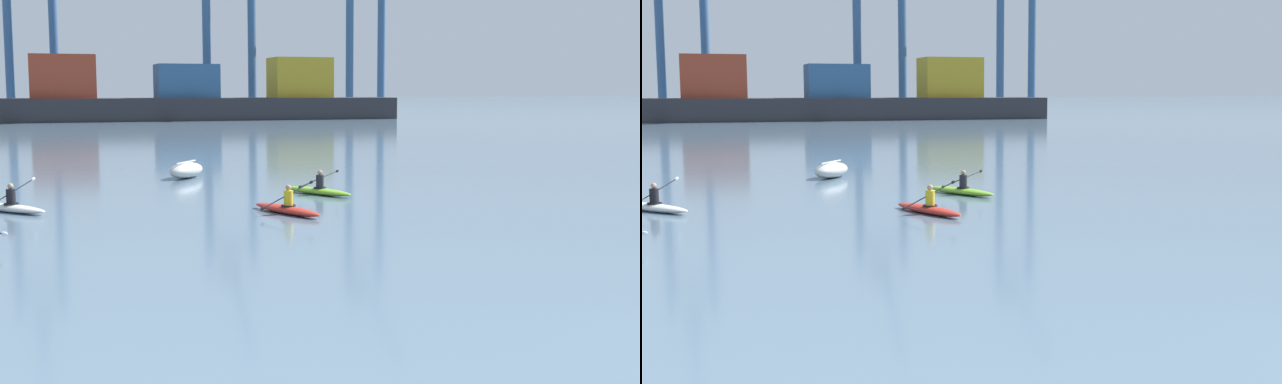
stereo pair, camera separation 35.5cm
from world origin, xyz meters
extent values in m
cube|color=#28282D|center=(6.18, 100.19, 1.44)|extent=(55.89, 8.37, 2.88)
cube|color=#993823|center=(-9.19, 100.19, 5.57)|extent=(7.82, 5.86, 5.38)
cube|color=#2D5684|center=(6.18, 100.19, 5.05)|extent=(7.82, 5.86, 4.34)
cube|color=#B29323|center=(21.55, 100.19, 5.56)|extent=(7.82, 5.86, 5.36)
cylinder|color=#335684|center=(-15.84, 115.45, 14.45)|extent=(1.20, 1.20, 28.90)
cylinder|color=#335684|center=(-9.88, 115.45, 14.45)|extent=(1.20, 1.20, 28.90)
cylinder|color=#335684|center=(10.87, 110.63, 11.11)|extent=(1.20, 1.20, 22.22)
cylinder|color=#335684|center=(17.49, 110.63, 11.11)|extent=(1.20, 1.20, 22.22)
cylinder|color=#335684|center=(34.08, 114.60, 14.07)|extent=(1.20, 1.20, 28.14)
cylinder|color=#335684|center=(39.39, 114.60, 14.07)|extent=(1.20, 1.20, 28.14)
ellipsoid|color=beige|center=(-5.33, 29.43, 0.35)|extent=(2.37, 2.77, 0.70)
cube|color=beige|center=(-5.33, 29.43, 0.73)|extent=(1.15, 1.65, 0.06)
ellipsoid|color=red|center=(-3.97, 17.54, 0.13)|extent=(1.78, 3.39, 0.26)
torus|color=black|center=(-3.94, 17.45, 0.27)|extent=(0.63, 0.63, 0.05)
cylinder|color=gold|center=(-3.94, 17.45, 0.51)|extent=(0.30, 0.30, 0.50)
sphere|color=tan|center=(-3.94, 17.45, 0.86)|extent=(0.19, 0.19, 0.19)
cylinder|color=black|center=(-3.95, 17.49, 0.61)|extent=(1.87, 0.74, 0.74)
ellipsoid|color=black|center=(-4.88, 17.14, 0.26)|extent=(0.21, 0.11, 0.16)
ellipsoid|color=black|center=(-3.03, 17.85, 0.96)|extent=(0.21, 0.11, 0.16)
ellipsoid|color=#7ABC2D|center=(-1.48, 21.87, 0.13)|extent=(2.11, 3.29, 0.26)
torus|color=black|center=(-1.43, 21.79, 0.27)|extent=(0.66, 0.66, 0.05)
cylinder|color=#23232D|center=(-1.43, 21.79, 0.51)|extent=(0.30, 0.30, 0.50)
sphere|color=tan|center=(-1.43, 21.79, 0.86)|extent=(0.19, 0.19, 0.19)
cylinder|color=black|center=(-1.45, 21.83, 0.61)|extent=(1.84, 0.99, 0.48)
ellipsoid|color=black|center=(-2.36, 21.35, 0.39)|extent=(0.19, 0.13, 0.15)
ellipsoid|color=black|center=(-0.54, 22.31, 0.83)|extent=(0.19, 0.13, 0.15)
ellipsoid|color=silver|center=(-12.57, 20.75, 0.13)|extent=(2.66, 2.98, 0.26)
torus|color=black|center=(-12.50, 20.68, 0.27)|extent=(0.69, 0.69, 0.05)
cylinder|color=black|center=(-12.50, 20.68, 0.51)|extent=(0.30, 0.30, 0.50)
sphere|color=tan|center=(-12.50, 20.68, 0.86)|extent=(0.19, 0.19, 0.19)
cylinder|color=black|center=(-12.54, 20.71, 0.61)|extent=(1.51, 1.30, 0.81)
ellipsoid|color=silver|center=(-11.79, 21.35, 1.00)|extent=(0.18, 0.17, 0.17)
ellipsoid|color=silver|center=(-12.42, 13.98, 0.39)|extent=(0.20, 0.08, 0.15)
camera|label=1|loc=(-11.30, -8.12, 4.03)|focal=46.49mm
camera|label=2|loc=(-10.96, -8.23, 4.03)|focal=46.49mm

